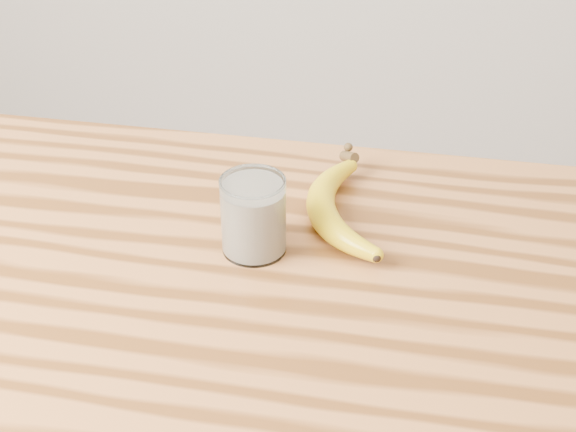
# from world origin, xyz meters

# --- Properties ---
(table) EXTENTS (1.20, 0.80, 0.90)m
(table) POSITION_xyz_m (0.00, 0.00, 0.77)
(table) COLOR #A76531
(table) RESTS_ON ground
(smoothie_glass) EXTENTS (0.08, 0.08, 0.11)m
(smoothie_glass) POSITION_xyz_m (-0.05, 0.10, 0.95)
(smoothie_glass) COLOR white
(smoothie_glass) RESTS_ON table
(banana) EXTENTS (0.20, 0.35, 0.04)m
(banana) POSITION_xyz_m (0.02, 0.18, 0.92)
(banana) COLOR gold
(banana) RESTS_ON table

